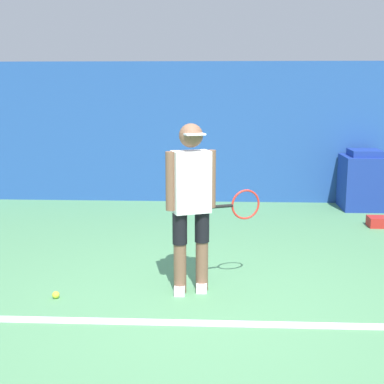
{
  "coord_description": "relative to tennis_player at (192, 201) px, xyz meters",
  "views": [
    {
      "loc": [
        0.15,
        -4.44,
        1.93
      ],
      "look_at": [
        -0.09,
        0.6,
        0.93
      ],
      "focal_mm": 50.0,
      "sensor_mm": 36.0,
      "label": 1
    }
  ],
  "objects": [
    {
      "name": "back_wall",
      "position": [
        0.08,
        4.11,
        0.28
      ],
      "size": [
        24.0,
        0.1,
        2.33
      ],
      "color": "#234C99",
      "rests_on": "ground_plane"
    },
    {
      "name": "tennis_ball",
      "position": [
        -1.25,
        -0.25,
        -0.85
      ],
      "size": [
        0.07,
        0.07,
        0.07
      ],
      "color": "#D1E533",
      "rests_on": "ground_plane"
    },
    {
      "name": "covered_chair",
      "position": [
        2.56,
        3.66,
        -0.44
      ],
      "size": [
        0.68,
        0.69,
        0.95
      ],
      "color": "navy",
      "rests_on": "ground_plane"
    },
    {
      "name": "ground_plane",
      "position": [
        0.08,
        -0.41,
        -0.89
      ],
      "size": [
        24.0,
        24.0,
        0.0
      ],
      "primitive_type": "plane",
      "color": "#518C5B"
    },
    {
      "name": "tennis_player",
      "position": [
        0.0,
        0.0,
        0.0
      ],
      "size": [
        0.89,
        0.45,
        1.6
      ],
      "rotation": [
        0.0,
        0.0,
        0.37
      ],
      "color": "brown",
      "rests_on": "ground_plane"
    },
    {
      "name": "court_baseline",
      "position": [
        0.08,
        -0.73,
        -0.88
      ],
      "size": [
        21.6,
        0.1,
        0.01
      ],
      "color": "white",
      "rests_on": "ground_plane"
    }
  ]
}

